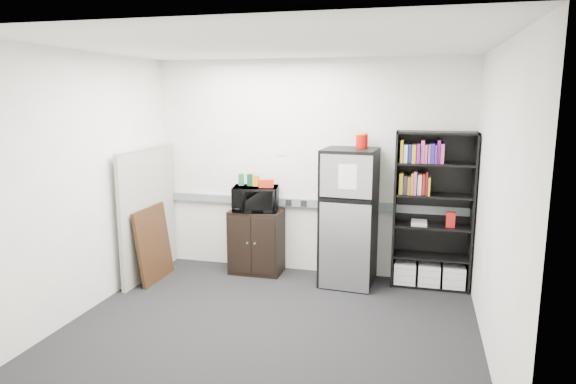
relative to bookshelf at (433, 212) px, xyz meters
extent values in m
plane|color=black|center=(-1.53, -1.57, -0.91)|extent=(4.00, 4.00, 0.00)
cube|color=silver|center=(-1.53, 0.18, 0.44)|extent=(4.00, 0.02, 2.70)
cube|color=silver|center=(0.47, -1.57, 0.44)|extent=(0.02, 3.50, 2.70)
cube|color=silver|center=(-3.53, -1.57, 0.44)|extent=(0.02, 3.50, 2.70)
cube|color=white|center=(-1.53, -1.57, 1.79)|extent=(4.00, 3.50, 0.02)
cube|color=slate|center=(-1.53, 0.15, -0.01)|extent=(3.92, 0.05, 0.10)
cube|color=white|center=(-1.88, 0.18, 0.64)|extent=(0.14, 0.00, 0.10)
cube|color=black|center=(-0.44, -0.01, 0.01)|extent=(0.02, 0.34, 1.85)
cube|color=black|center=(0.44, -0.01, 0.01)|extent=(0.02, 0.34, 1.85)
cube|color=black|center=(0.00, 0.16, 0.01)|extent=(0.90, 0.02, 1.85)
cube|color=black|center=(0.00, -0.01, 0.92)|extent=(0.90, 0.34, 0.02)
cube|color=black|center=(0.00, -0.01, -0.89)|extent=(0.85, 0.32, 0.03)
cube|color=black|center=(0.00, -0.01, -0.54)|extent=(0.85, 0.32, 0.03)
cube|color=black|center=(0.00, -0.01, -0.17)|extent=(0.85, 0.32, 0.02)
cube|color=black|center=(0.00, -0.01, 0.20)|extent=(0.85, 0.32, 0.02)
cube|color=black|center=(0.00, -0.01, 0.57)|extent=(0.85, 0.32, 0.02)
cube|color=silver|center=(-0.28, -0.02, -0.76)|extent=(0.25, 0.30, 0.25)
cube|color=silver|center=(0.00, -0.02, -0.76)|extent=(0.25, 0.30, 0.25)
cube|color=silver|center=(0.28, -0.02, -0.76)|extent=(0.25, 0.30, 0.25)
cube|color=gray|center=(-3.43, -0.49, -0.11)|extent=(0.05, 1.30, 1.60)
cube|color=#B2B2B7|center=(-3.43, -0.49, 0.70)|extent=(0.06, 1.30, 0.02)
cube|color=black|center=(-2.16, -0.06, -0.50)|extent=(0.66, 0.41, 0.82)
cube|color=black|center=(-2.31, -0.27, -0.50)|extent=(0.30, 0.01, 0.72)
cube|color=black|center=(-2.00, -0.27, -0.50)|extent=(0.30, 0.01, 0.72)
cylinder|color=#B2B2B7|center=(-2.21, -0.29, -0.46)|extent=(0.02, 0.02, 0.02)
cylinder|color=#B2B2B7|center=(-2.11, -0.29, -0.46)|extent=(0.02, 0.02, 0.02)
imported|color=black|center=(-2.16, -0.08, 0.06)|extent=(0.62, 0.48, 0.31)
cube|color=#1B5F34|center=(-2.35, -0.05, 0.29)|extent=(0.08, 0.07, 0.15)
cube|color=#0C3521|center=(-2.24, -0.05, 0.29)|extent=(0.08, 0.06, 0.15)
cube|color=orange|center=(-2.16, -0.05, 0.29)|extent=(0.07, 0.05, 0.14)
cube|color=red|center=(-2.01, -0.10, 0.27)|extent=(0.20, 0.14, 0.10)
cube|color=black|center=(-0.97, -0.14, -0.10)|extent=(0.66, 0.66, 1.62)
cube|color=#AAA9AE|center=(-0.97, -0.46, 0.45)|extent=(0.59, 0.06, 0.49)
cube|color=#AAA9AE|center=(-0.97, -0.46, -0.38)|extent=(0.59, 0.06, 1.04)
cube|color=black|center=(-0.97, -0.47, 0.17)|extent=(0.59, 0.05, 0.03)
cube|color=white|center=(-0.95, -0.47, 0.45)|extent=(0.21, 0.02, 0.28)
cube|color=black|center=(-0.97, -0.14, 0.72)|extent=(0.66, 0.66, 0.02)
cylinder|color=#B20808|center=(-0.85, -0.02, 0.82)|extent=(0.14, 0.14, 0.18)
cylinder|color=gold|center=(-0.85, -0.02, 0.92)|extent=(0.15, 0.15, 0.02)
cube|color=black|center=(-3.30, -0.63, -0.46)|extent=(0.16, 0.71, 0.91)
cube|color=beige|center=(-3.28, -0.63, -0.46)|extent=(0.10, 0.60, 0.77)
camera|label=1|loc=(-0.17, -6.09, 1.35)|focal=32.00mm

